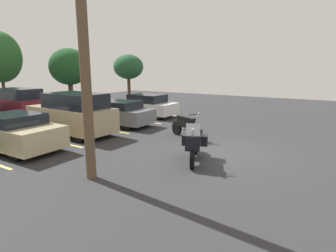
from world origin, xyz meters
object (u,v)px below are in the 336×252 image
car_white (145,105)px  utility_pole (83,32)px  car_champagne (12,132)px  motorcycle_touring (194,142)px  car_tan (72,114)px  car_far_maroon (17,104)px  car_grey (113,113)px  motorcycle_second (187,126)px

car_white → utility_pole: 11.03m
car_champagne → utility_pole: (-0.42, -4.83, 3.34)m
motorcycle_touring → car_tan: 6.69m
car_tan → car_far_maroon: 6.44m
car_tan → car_white: size_ratio=1.05×
car_champagne → car_grey: car_champagne is taller
car_champagne → car_far_maroon: 7.42m
car_tan → utility_pole: 6.58m
motorcycle_second → car_tan: bearing=114.4°
car_far_maroon → utility_pole: (-4.23, -11.19, 3.09)m
motorcycle_second → car_far_maroon: size_ratio=0.44×
motorcycle_touring → motorcycle_second: size_ratio=1.08×
car_grey → car_far_maroon: car_far_maroon is taller
car_tan → car_grey: size_ratio=0.96×
motorcycle_touring → car_tan: (0.41, 6.67, 0.31)m
car_grey → utility_pole: (-6.05, -4.78, 3.34)m
motorcycle_touring → utility_pole: size_ratio=0.28×
motorcycle_second → car_white: size_ratio=0.46×
motorcycle_second → car_tan: 5.46m
car_tan → utility_pole: bearing=-124.4°
car_grey → car_champagne: bearing=179.5°
motorcycle_second → car_grey: bearing=84.1°
motorcycle_second → car_tan: (-2.25, 4.96, 0.40)m
motorcycle_touring → car_grey: bearing=64.5°
car_far_maroon → utility_pole: size_ratio=0.58×
car_white → utility_pole: utility_pole is taller
car_far_maroon → utility_pole: bearing=-110.7°
car_grey → car_far_maroon: size_ratio=1.06×
car_grey → car_white: (3.22, 0.21, 0.03)m
car_champagne → car_tan: car_tan is taller
car_tan → car_grey: 2.77m
motorcycle_touring → car_far_maroon: size_ratio=0.48×
motorcycle_touring → car_white: car_white is taller
car_grey → motorcycle_touring: bearing=-115.5°
car_champagne → car_tan: size_ratio=0.97×
motorcycle_second → car_grey: size_ratio=0.41×
car_far_maroon → motorcycle_touring: bearing=-95.9°
car_champagne → utility_pole: utility_pole is taller
car_grey → car_white: car_white is taller
motorcycle_touring → car_tan: car_tan is taller
car_tan → car_grey: bearing=-0.7°
motorcycle_touring → car_champagne: bearing=110.2°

